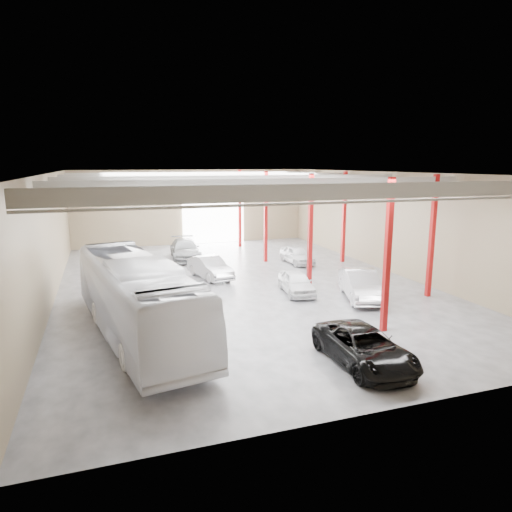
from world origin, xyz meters
TOP-DOWN VIEW (x-y plane):
  - depot_shell at (0.13, 0.48)m, footprint 22.12×32.12m
  - coach_bus at (-6.95, -6.99)m, footprint 5.13×13.00m
  - black_sedan at (0.99, -12.86)m, footprint 2.34×5.06m
  - car_row_a at (2.50, -3.00)m, footprint 2.09×4.09m
  - car_row_b at (-1.52, 2.20)m, footprint 2.49×4.60m
  - car_row_c at (-2.00, 9.00)m, footprint 2.63×5.58m
  - car_right_near at (5.50, -5.26)m, footprint 3.17×5.24m
  - car_right_far at (5.88, 4.62)m, footprint 1.69×3.96m

SIDE VIEW (x-z plane):
  - car_right_far at x=5.88m, z-range 0.00..1.33m
  - car_row_a at x=2.50m, z-range 0.00..1.33m
  - black_sedan at x=0.99m, z-range 0.00..1.41m
  - car_row_b at x=-1.52m, z-range 0.00..1.44m
  - car_row_c at x=-2.00m, z-range 0.00..1.57m
  - car_right_near at x=5.50m, z-range 0.00..1.63m
  - coach_bus at x=-6.95m, z-range 0.00..3.53m
  - depot_shell at x=0.13m, z-range 1.44..8.51m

